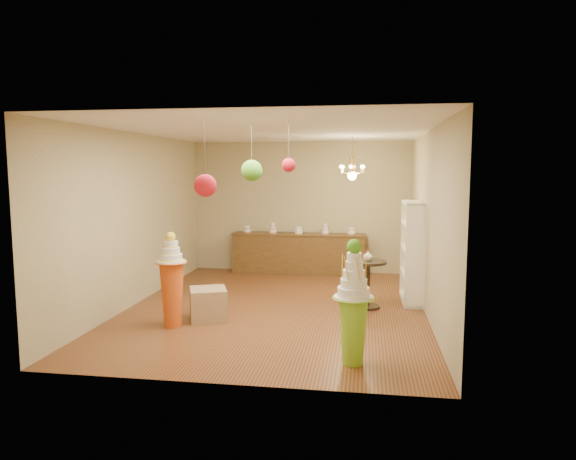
# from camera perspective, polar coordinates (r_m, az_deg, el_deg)

# --- Properties ---
(floor) EXTENTS (6.50, 6.50, 0.00)m
(floor) POSITION_cam_1_polar(r_m,az_deg,el_deg) (8.96, -1.28, -8.57)
(floor) COLOR brown
(floor) RESTS_ON ground
(ceiling) EXTENTS (6.50, 6.50, 0.00)m
(ceiling) POSITION_cam_1_polar(r_m,az_deg,el_deg) (8.67, -1.33, 10.93)
(ceiling) COLOR silver
(ceiling) RESTS_ON ground
(wall_back) EXTENTS (5.00, 0.04, 3.00)m
(wall_back) POSITION_cam_1_polar(r_m,az_deg,el_deg) (11.89, 1.38, 2.54)
(wall_back) COLOR tan
(wall_back) RESTS_ON ground
(wall_front) EXTENTS (5.00, 0.04, 3.00)m
(wall_front) POSITION_cam_1_polar(r_m,az_deg,el_deg) (5.54, -7.07, -2.26)
(wall_front) COLOR tan
(wall_front) RESTS_ON ground
(wall_left) EXTENTS (0.04, 6.50, 3.00)m
(wall_left) POSITION_cam_1_polar(r_m,az_deg,el_deg) (9.44, -16.43, 1.20)
(wall_left) COLOR tan
(wall_left) RESTS_ON ground
(wall_right) EXTENTS (0.04, 6.50, 3.00)m
(wall_right) POSITION_cam_1_polar(r_m,az_deg,el_deg) (8.62, 15.29, 0.74)
(wall_right) COLOR tan
(wall_right) RESTS_ON ground
(pedestal_green) EXTENTS (0.54, 0.54, 1.54)m
(pedestal_green) POSITION_cam_1_polar(r_m,az_deg,el_deg) (6.33, 7.27, -9.18)
(pedestal_green) COLOR #86C62B
(pedestal_green) RESTS_ON floor
(pedestal_orange) EXTENTS (0.55, 0.55, 1.44)m
(pedestal_orange) POSITION_cam_1_polar(r_m,az_deg,el_deg) (7.94, -12.76, -6.18)
(pedestal_orange) COLOR #C84E17
(pedestal_orange) RESTS_ON floor
(burlap_riser) EXTENTS (0.72, 0.72, 0.50)m
(burlap_riser) POSITION_cam_1_polar(r_m,az_deg,el_deg) (8.27, -8.85, -8.15)
(burlap_riser) COLOR #91734F
(burlap_riser) RESTS_ON floor
(sideboard) EXTENTS (3.04, 0.54, 1.16)m
(sideboard) POSITION_cam_1_polar(r_m,az_deg,el_deg) (11.74, 1.19, -2.54)
(sideboard) COLOR #53371A
(sideboard) RESTS_ON floor
(shelving_unit) EXTENTS (0.33, 1.20, 1.80)m
(shelving_unit) POSITION_cam_1_polar(r_m,az_deg,el_deg) (9.47, 13.65, -2.35)
(shelving_unit) COLOR white
(shelving_unit) RESTS_ON floor
(round_table) EXTENTS (0.79, 0.79, 0.82)m
(round_table) POSITION_cam_1_polar(r_m,az_deg,el_deg) (8.89, 8.84, -5.24)
(round_table) COLOR black
(round_table) RESTS_ON floor
(vase) EXTENTS (0.19, 0.19, 0.17)m
(vase) POSITION_cam_1_polar(r_m,az_deg,el_deg) (8.83, 8.89, -2.84)
(vase) COLOR white
(vase) RESTS_ON round_table
(pom_red_left) EXTENTS (0.28, 0.28, 0.97)m
(pom_red_left) POSITION_cam_1_polar(r_m,az_deg,el_deg) (6.40, -9.17, 4.91)
(pom_red_left) COLOR #474033
(pom_red_left) RESTS_ON ceiling
(pom_green_mid) EXTENTS (0.29, 0.29, 0.79)m
(pom_green_mid) POSITION_cam_1_polar(r_m,az_deg,el_deg) (6.98, -4.05, 6.62)
(pom_green_mid) COLOR #474033
(pom_green_mid) RESTS_ON ceiling
(pom_red_right) EXTENTS (0.19, 0.19, 0.67)m
(pom_red_right) POSITION_cam_1_polar(r_m,az_deg,el_deg) (6.84, 0.07, 7.23)
(pom_red_right) COLOR #474033
(pom_red_right) RESTS_ON ceiling
(chandelier) EXTENTS (0.72, 0.72, 0.85)m
(chandelier) POSITION_cam_1_polar(r_m,az_deg,el_deg) (9.98, 7.14, 6.32)
(chandelier) COLOR #DF9F4E
(chandelier) RESTS_ON ceiling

